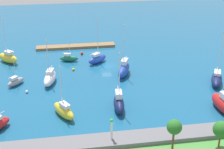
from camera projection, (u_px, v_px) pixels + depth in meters
name	position (u px, v px, depth m)	size (l,w,h in m)	color
water	(107.00, 66.00, 82.22)	(160.00, 160.00, 0.00)	#19567F
pier_dock	(76.00, 46.00, 94.98)	(23.47, 3.05, 0.74)	olive
breakwater	(135.00, 140.00, 51.83)	(72.03, 3.76, 1.55)	slate
harbor_beacon	(112.00, 127.00, 50.05)	(0.56, 0.56, 3.73)	silver
park_tree_center	(174.00, 127.00, 48.06)	(2.37, 2.37, 5.23)	brown
park_tree_midwest	(221.00, 129.00, 48.82)	(2.66, 2.66, 4.60)	brown
sailboat_navy_west_end	(217.00, 79.00, 72.13)	(5.58, 7.90, 13.77)	#141E4C
sailboat_blue_along_channel	(124.00, 69.00, 76.31)	(5.04, 7.63, 12.82)	#2347B2
sailboat_yellow_center_basin	(8.00, 58.00, 83.69)	(6.47, 6.30, 12.85)	yellow
sailboat_gray_outer_mooring	(16.00, 82.00, 71.64)	(4.24, 4.51, 6.71)	gray
sailboat_green_near_pier	(69.00, 58.00, 84.76)	(5.09, 2.31, 7.50)	#19724C
sailboat_white_off_beacon	(50.00, 78.00, 72.32)	(3.74, 7.41, 10.86)	white
sailboat_navy_lone_north	(119.00, 103.00, 61.51)	(2.59, 6.77, 12.17)	#141E4C
sailboat_blue_lone_south	(97.00, 59.00, 83.58)	(6.05, 5.47, 11.82)	#2347B2
sailboat_yellow_mid_basin	(64.00, 111.00, 59.32)	(4.89, 6.62, 10.32)	yellow
sailboat_red_by_breakwater	(224.00, 104.00, 61.01)	(3.07, 8.01, 13.02)	red
mooring_buoy_white	(27.00, 92.00, 68.39)	(0.64, 0.64, 0.64)	white
mooring_buoy_red	(82.00, 53.00, 89.53)	(0.79, 0.79, 0.79)	red
mooring_buoy_yellow	(73.00, 69.00, 79.33)	(0.65, 0.65, 0.65)	yellow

